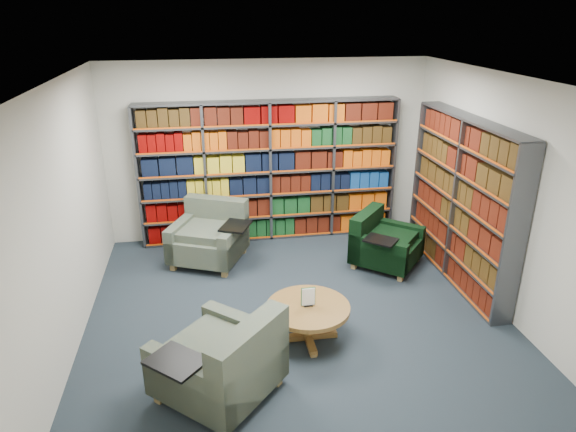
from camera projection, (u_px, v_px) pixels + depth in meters
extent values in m
cube|color=#1C222B|center=(296.00, 313.00, 6.32)|extent=(5.00, 5.00, 0.01)
cube|color=white|center=(298.00, 79.00, 5.26)|extent=(5.00, 5.00, 0.01)
cube|color=beige|center=(268.00, 151.00, 8.08)|extent=(5.00, 0.01, 2.80)
cube|color=beige|center=(363.00, 336.00, 3.50)|extent=(5.00, 0.01, 2.80)
cube|color=beige|center=(63.00, 221.00, 5.40)|extent=(0.01, 5.00, 2.80)
cube|color=beige|center=(501.00, 195.00, 6.17)|extent=(0.01, 5.00, 2.80)
cube|color=#47494F|center=(270.00, 172.00, 8.04)|extent=(4.00, 0.28, 2.20)
cube|color=silver|center=(269.00, 170.00, 8.16)|extent=(4.00, 0.02, 2.20)
cube|color=#D84C0A|center=(271.00, 175.00, 7.92)|extent=(4.00, 0.01, 2.20)
cube|color=#620100|center=(270.00, 226.00, 8.39)|extent=(3.88, 0.21, 0.29)
cube|color=#620100|center=(270.00, 205.00, 8.25)|extent=(3.88, 0.21, 0.29)
cube|color=black|center=(270.00, 184.00, 8.11)|extent=(3.88, 0.21, 0.29)
cube|color=black|center=(269.00, 161.00, 7.98)|extent=(3.88, 0.21, 0.29)
cube|color=#620100|center=(269.00, 138.00, 7.84)|extent=(3.88, 0.21, 0.29)
cube|color=#34220A|center=(269.00, 114.00, 7.70)|extent=(3.88, 0.21, 0.29)
cube|color=#47494F|center=(461.00, 202.00, 6.81)|extent=(0.28, 2.50, 2.20)
cube|color=silver|center=(471.00, 201.00, 6.83)|extent=(0.02, 2.50, 2.20)
cube|color=#D84C0A|center=(452.00, 202.00, 6.79)|extent=(0.02, 2.50, 2.20)
cube|color=#34220A|center=(453.00, 263.00, 7.16)|extent=(0.21, 2.38, 0.29)
cube|color=#3F1107|center=(456.00, 240.00, 7.02)|extent=(0.21, 2.38, 0.29)
cube|color=#3F1107|center=(460.00, 215.00, 6.88)|extent=(0.21, 2.38, 0.29)
cube|color=#34220A|center=(463.00, 189.00, 6.74)|extent=(0.21, 2.38, 0.29)
cube|color=#34220A|center=(467.00, 162.00, 6.61)|extent=(0.21, 2.38, 0.29)
cube|color=#3F1107|center=(471.00, 134.00, 6.47)|extent=(0.21, 2.38, 0.29)
cube|color=#0B2133|center=(209.00, 244.00, 7.52)|extent=(1.26, 1.26, 0.34)
cube|color=#0B2133|center=(217.00, 221.00, 7.77)|extent=(0.96, 0.58, 0.76)
cube|color=#0B2133|center=(183.00, 236.00, 7.58)|extent=(0.52, 0.93, 0.51)
cube|color=#0B2133|center=(234.00, 242.00, 7.40)|extent=(0.52, 0.93, 0.51)
cube|color=black|center=(236.00, 226.00, 7.23)|extent=(0.52, 0.57, 0.03)
cube|color=olive|center=(173.00, 266.00, 7.34)|extent=(0.10, 0.10, 0.11)
cube|color=olive|center=(225.00, 273.00, 7.16)|extent=(0.10, 0.10, 0.11)
cube|color=olive|center=(196.00, 244.00, 8.05)|extent=(0.10, 0.10, 0.11)
cube|color=olive|center=(243.00, 249.00, 7.86)|extent=(0.10, 0.10, 0.11)
cube|color=black|center=(387.00, 249.00, 7.42)|extent=(1.20, 1.20, 0.30)
cube|color=black|center=(366.00, 233.00, 7.51)|extent=(0.70, 0.77, 0.68)
cube|color=black|center=(378.00, 254.00, 7.11)|extent=(0.73, 0.65, 0.45)
cube|color=black|center=(396.00, 236.00, 7.67)|extent=(0.73, 0.65, 0.45)
cube|color=black|center=(381.00, 240.00, 6.95)|extent=(0.52, 0.51, 0.02)
cube|color=olive|center=(400.00, 278.00, 7.05)|extent=(0.09, 0.09, 0.09)
cube|color=olive|center=(417.00, 258.00, 7.60)|extent=(0.09, 0.09, 0.09)
cube|color=olive|center=(354.00, 265.00, 7.38)|extent=(0.09, 0.09, 0.09)
cube|color=olive|center=(373.00, 248.00, 7.94)|extent=(0.09, 0.09, 0.09)
cube|color=#0B2133|center=(218.00, 369.00, 4.90)|extent=(1.39, 1.39, 0.35)
cube|color=#0B2133|center=(250.00, 364.00, 4.62)|extent=(0.82, 0.87, 0.78)
cube|color=#0B2133|center=(244.00, 339.00, 5.19)|extent=(0.83, 0.77, 0.52)
cube|color=#0B2133|center=(188.00, 386.00, 4.54)|extent=(0.83, 0.77, 0.52)
cube|color=black|center=(176.00, 361.00, 4.42)|extent=(0.60, 0.60, 0.03)
cube|color=olive|center=(215.00, 352.00, 5.50)|extent=(0.11, 0.11, 0.11)
cube|color=olive|center=(159.00, 397.00, 4.87)|extent=(0.11, 0.11, 0.11)
cube|color=olive|center=(277.00, 380.00, 5.10)|extent=(0.11, 0.11, 0.11)
cube|color=olive|center=(225.00, 432.00, 4.47)|extent=(0.11, 0.11, 0.11)
cylinder|color=olive|center=(308.00, 308.00, 5.66)|extent=(0.93, 0.93, 0.05)
cylinder|color=olive|center=(308.00, 324.00, 5.74)|extent=(0.12, 0.12, 0.37)
cube|color=olive|center=(308.00, 336.00, 5.80)|extent=(0.67, 0.08, 0.06)
cube|color=olive|center=(308.00, 336.00, 5.80)|extent=(0.08, 0.67, 0.06)
cube|color=black|center=(308.00, 305.00, 5.65)|extent=(0.10, 0.05, 0.01)
cube|color=white|center=(308.00, 297.00, 5.61)|extent=(0.14, 0.01, 0.21)
cube|color=#145926|center=(308.00, 296.00, 5.61)|extent=(0.16, 0.00, 0.22)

